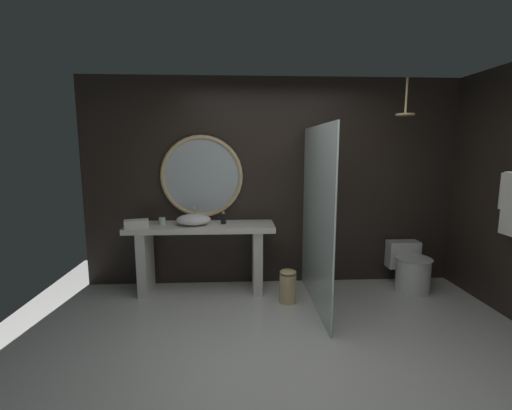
# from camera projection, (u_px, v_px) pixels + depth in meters

# --- Properties ---
(ground_plane) EXTENTS (5.76, 5.76, 0.00)m
(ground_plane) POSITION_uv_depth(u_px,v_px,m) (298.00, 365.00, 2.90)
(ground_plane) COLOR silver
(back_wall_panel) EXTENTS (4.80, 0.10, 2.60)m
(back_wall_panel) POSITION_uv_depth(u_px,v_px,m) (275.00, 183.00, 4.57)
(back_wall_panel) COLOR black
(back_wall_panel) RESTS_ON ground_plane
(vanity_counter) EXTENTS (1.75, 0.51, 0.84)m
(vanity_counter) POSITION_uv_depth(u_px,v_px,m) (201.00, 246.00, 4.32)
(vanity_counter) COLOR silver
(vanity_counter) RESTS_ON ground_plane
(vessel_sink) EXTENTS (0.41, 0.33, 0.21)m
(vessel_sink) POSITION_uv_depth(u_px,v_px,m) (194.00, 220.00, 4.23)
(vessel_sink) COLOR white
(vessel_sink) RESTS_ON vanity_counter
(tumbler_cup) EXTENTS (0.08, 0.08, 0.08)m
(tumbler_cup) POSITION_uv_depth(u_px,v_px,m) (162.00, 221.00, 4.27)
(tumbler_cup) COLOR silver
(tumbler_cup) RESTS_ON vanity_counter
(soap_dispenser) EXTENTS (0.06, 0.06, 0.15)m
(soap_dispenser) POSITION_uv_depth(u_px,v_px,m) (223.00, 218.00, 4.29)
(soap_dispenser) COLOR black
(soap_dispenser) RESTS_ON vanity_counter
(round_wall_mirror) EXTENTS (1.02, 0.05, 1.02)m
(round_wall_mirror) POSITION_uv_depth(u_px,v_px,m) (202.00, 177.00, 4.42)
(round_wall_mirror) COLOR #D6B77F
(shower_glass_panel) EXTENTS (0.02, 1.47, 1.97)m
(shower_glass_panel) POSITION_uv_depth(u_px,v_px,m) (317.00, 218.00, 3.87)
(shower_glass_panel) COLOR silver
(shower_glass_panel) RESTS_ON ground_plane
(rain_shower_head) EXTENTS (0.20, 0.20, 0.40)m
(rain_shower_head) POSITION_uv_depth(u_px,v_px,m) (405.00, 111.00, 3.96)
(rain_shower_head) COLOR #D6B77F
(toilet) EXTENTS (0.42, 0.62, 0.55)m
(toilet) POSITION_uv_depth(u_px,v_px,m) (410.00, 268.00, 4.44)
(toilet) COLOR white
(toilet) RESTS_ON ground_plane
(waste_bin) EXTENTS (0.19, 0.19, 0.39)m
(waste_bin) POSITION_uv_depth(u_px,v_px,m) (288.00, 286.00, 4.05)
(waste_bin) COLOR #D6B77F
(waste_bin) RESTS_ON ground_plane
(folded_hand_towel) EXTENTS (0.30, 0.21, 0.09)m
(folded_hand_towel) POSITION_uv_depth(u_px,v_px,m) (136.00, 224.00, 4.08)
(folded_hand_towel) COLOR silver
(folded_hand_towel) RESTS_ON vanity_counter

